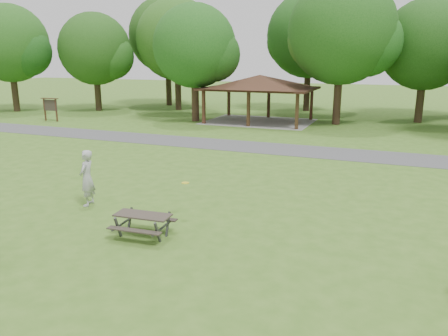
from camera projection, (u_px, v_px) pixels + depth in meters
ground at (140, 240)px, 12.53m from camera, size 160.00×160.00×0.00m
asphalt_path at (273, 148)px, 25.11m from camera, size 120.00×3.20×0.02m
pavilion at (260, 84)px, 34.80m from camera, size 8.60×7.01×3.76m
notice_board at (50, 105)px, 35.64m from camera, size 1.60×0.30×1.88m
tree_row_a at (11, 46)px, 40.94m from camera, size 7.56×7.20×9.97m
tree_row_b at (96, 51)px, 41.66m from camera, size 7.14×6.80×9.28m
tree_row_c at (178, 42)px, 42.05m from camera, size 8.19×7.80×10.67m
tree_row_d at (196, 49)px, 34.59m from camera, size 6.93×6.60×9.27m
tree_row_e at (343, 34)px, 32.59m from camera, size 8.40×8.00×11.02m
tree_row_f at (427, 47)px, 33.79m from camera, size 7.35×7.00×9.55m
tree_deep_a at (168, 38)px, 46.14m from camera, size 8.40×8.00×11.38m
tree_deep_b at (310, 38)px, 41.20m from camera, size 8.40×8.00×11.13m
picnic_table_middle at (143, 220)px, 12.68m from camera, size 1.73×1.43×0.71m
frisbee_in_flight at (185, 183)px, 14.03m from camera, size 0.25×0.25×0.02m
frisbee_thrower at (87, 178)px, 15.29m from camera, size 0.63×0.82×1.99m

